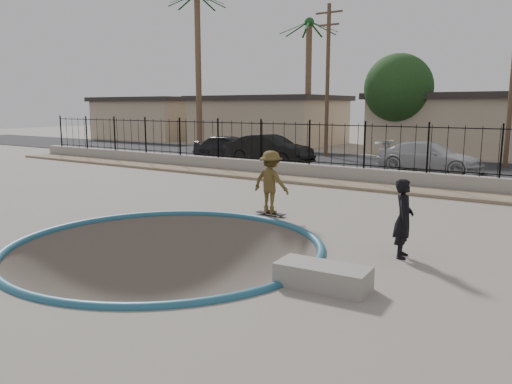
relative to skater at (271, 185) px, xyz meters
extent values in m
cube|color=#6F675D|center=(-0.19, 9.00, -1.98)|extent=(120.00, 120.00, 2.20)
torus|color=#225971|center=(-0.19, -4.00, -0.88)|extent=(7.04, 7.04, 0.20)
cube|color=#998664|center=(-0.19, 6.20, -0.82)|extent=(42.00, 1.60, 0.11)
cube|color=gray|center=(-0.19, 7.30, -0.58)|extent=(42.00, 0.45, 0.60)
cube|color=black|center=(-0.19, 7.30, -0.16)|extent=(40.00, 0.04, 0.03)
cube|color=black|center=(-0.19, 7.30, 1.42)|extent=(40.00, 0.04, 0.04)
cube|color=black|center=(-0.19, 14.00, -0.86)|extent=(90.00, 8.00, 0.04)
cube|color=tan|center=(-28.19, 23.50, 0.87)|extent=(10.00, 8.00, 3.50)
cube|color=#2D2724|center=(-28.19, 23.50, 2.82)|extent=(10.60, 8.60, 0.40)
cube|color=tan|center=(-15.19, 23.50, 0.87)|extent=(11.00, 8.00, 3.50)
cube|color=#2D2724|center=(-15.19, 23.50, 2.82)|extent=(11.60, 8.60, 0.40)
cube|color=tan|center=(-0.19, 23.50, 0.87)|extent=(10.00, 8.00, 3.50)
cube|color=#2D2724|center=(-0.19, 23.50, 2.82)|extent=(10.60, 8.60, 0.40)
cylinder|color=brown|center=(-17.19, 17.00, 4.62)|extent=(0.44, 0.44, 11.00)
cylinder|color=brown|center=(-10.19, 21.00, 3.62)|extent=(0.44, 0.44, 9.00)
sphere|color=#19481B|center=(-10.19, 21.00, 8.07)|extent=(0.70, 0.70, 0.70)
cylinder|color=#473323|center=(-6.19, 16.00, 3.62)|extent=(0.24, 0.24, 9.00)
cube|color=#473323|center=(-6.19, 16.00, 7.62)|extent=(1.70, 0.10, 0.10)
cube|color=#473323|center=(-6.19, 16.00, 6.92)|extent=(1.30, 0.10, 0.10)
cylinder|color=#473323|center=(-3.19, 20.00, 0.62)|extent=(0.34, 0.34, 3.00)
sphere|color=#143311|center=(-3.19, 20.00, 3.32)|extent=(4.32, 4.32, 4.32)
imported|color=brown|center=(0.00, 0.00, 0.00)|extent=(1.16, 0.70, 1.75)
cube|color=black|center=(0.00, 0.00, -0.81)|extent=(0.90, 0.24, 0.02)
cylinder|color=silver|center=(-0.30, -0.08, -0.85)|extent=(0.06, 0.03, 0.06)
cylinder|color=silver|center=(-0.30, 0.09, -0.85)|extent=(0.06, 0.03, 0.06)
cylinder|color=silver|center=(0.30, -0.09, -0.85)|extent=(0.06, 0.03, 0.06)
cylinder|color=silver|center=(0.30, 0.08, -0.85)|extent=(0.06, 0.03, 0.06)
imported|color=black|center=(4.37, -1.81, -0.06)|extent=(0.51, 0.67, 1.63)
cube|color=gray|center=(3.81, -4.30, -0.68)|extent=(1.65, 0.82, 0.40)
imported|color=black|center=(-9.57, 10.71, -0.10)|extent=(4.40, 1.95, 1.47)
imported|color=black|center=(-6.69, 10.40, -0.07)|extent=(4.78, 1.91, 1.55)
imported|color=#BBBCBD|center=(1.13, 12.00, -0.14)|extent=(4.98, 2.37, 1.40)
camera|label=1|loc=(7.46, -11.71, 2.20)|focal=35.00mm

